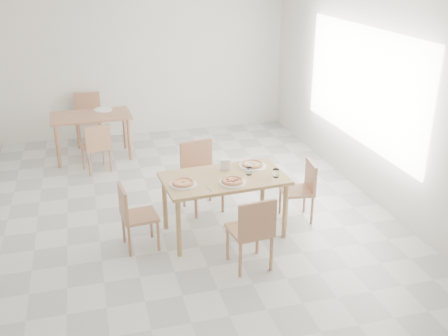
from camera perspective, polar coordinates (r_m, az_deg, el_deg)
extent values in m
plane|color=silver|center=(6.94, -7.35, -5.33)|extent=(7.00, 7.00, 0.00)
plane|color=silver|center=(9.80, -10.84, 11.43)|extent=(6.00, 0.00, 6.00)
plane|color=silver|center=(3.26, 0.71, -11.42)|extent=(6.00, 0.00, 6.00)
plane|color=silver|center=(7.39, 15.92, 7.40)|extent=(0.00, 7.00, 7.00)
cube|color=white|center=(7.60, 14.73, 8.72)|extent=(1.60, 0.02, 3.20)
cube|color=tan|center=(6.20, 0.00, -1.14)|extent=(1.50, 0.92, 0.04)
cylinder|color=tan|center=(5.91, -4.94, -6.56)|extent=(0.06, 0.06, 0.71)
cylinder|color=tan|center=(6.31, 6.66, -4.65)|extent=(0.06, 0.06, 0.71)
cylinder|color=tan|center=(6.50, -6.45, -3.79)|extent=(0.06, 0.06, 0.71)
cylinder|color=tan|center=(6.87, 4.23, -2.21)|extent=(0.06, 0.06, 0.71)
cube|color=tan|center=(5.70, 2.79, -6.78)|extent=(0.47, 0.47, 0.04)
cube|color=tan|center=(5.44, 3.66, -5.66)|extent=(0.43, 0.08, 0.40)
cylinder|color=tan|center=(6.02, 3.64, -7.56)|extent=(0.04, 0.04, 0.41)
cylinder|color=tan|center=(5.90, 0.40, -8.22)|extent=(0.04, 0.04, 0.41)
cylinder|color=tan|center=(5.74, 5.17, -9.24)|extent=(0.04, 0.04, 0.41)
cylinder|color=tan|center=(5.61, 1.79, -9.98)|extent=(0.04, 0.04, 0.41)
cube|color=tan|center=(6.90, -2.31, -1.05)|extent=(0.54, 0.54, 0.04)
cube|color=tan|center=(6.98, -3.05, 1.34)|extent=(0.45, 0.14, 0.43)
cylinder|color=tan|center=(6.77, -3.07, -3.82)|extent=(0.04, 0.04, 0.44)
cylinder|color=tan|center=(6.92, -0.13, -3.17)|extent=(0.04, 0.04, 0.44)
cylinder|color=tan|center=(7.09, -4.36, -2.57)|extent=(0.04, 0.04, 0.44)
cylinder|color=tan|center=(7.23, -1.53, -1.98)|extent=(0.04, 0.04, 0.44)
cube|color=tan|center=(6.13, -9.17, -5.20)|extent=(0.43, 0.43, 0.04)
cube|color=tan|center=(6.01, -10.94, -3.73)|extent=(0.08, 0.39, 0.37)
cylinder|color=tan|center=(6.11, -7.16, -7.38)|extent=(0.03, 0.03, 0.38)
cylinder|color=tan|center=(6.40, -7.93, -5.97)|extent=(0.03, 0.03, 0.38)
cylinder|color=tan|center=(6.06, -10.25, -7.89)|extent=(0.03, 0.03, 0.38)
cylinder|color=tan|center=(6.35, -10.88, -6.44)|extent=(0.03, 0.03, 0.38)
cube|color=tan|center=(6.74, 7.91, -2.49)|extent=(0.43, 0.43, 0.04)
cube|color=tan|center=(6.71, 9.43, -0.82)|extent=(0.08, 0.39, 0.37)
cylinder|color=tan|center=(6.93, 6.13, -3.56)|extent=(0.03, 0.03, 0.38)
cylinder|color=tan|center=(6.65, 6.83, -4.80)|extent=(0.03, 0.03, 0.38)
cylinder|color=tan|center=(7.02, 8.75, -3.36)|extent=(0.03, 0.03, 0.38)
cylinder|color=tan|center=(6.74, 9.55, -4.57)|extent=(0.03, 0.03, 0.38)
cylinder|color=white|center=(5.99, -4.46, -1.80)|extent=(0.31, 0.31, 0.02)
cylinder|color=white|center=(6.50, 3.12, 0.23)|extent=(0.34, 0.34, 0.02)
cylinder|color=white|center=(6.02, 0.93, -1.60)|extent=(0.31, 0.31, 0.02)
cylinder|color=#ECA86F|center=(5.99, -4.46, -1.66)|extent=(0.26, 0.26, 0.01)
torus|color=#ECA86F|center=(5.98, -4.46, -1.58)|extent=(0.26, 0.26, 0.03)
cylinder|color=red|center=(5.98, -4.46, -1.59)|extent=(0.20, 0.20, 0.01)
ellipsoid|color=#155D16|center=(5.98, -4.47, -1.53)|extent=(0.05, 0.04, 0.01)
cylinder|color=#ECA86F|center=(6.49, 3.12, 0.35)|extent=(0.28, 0.28, 0.01)
torus|color=#ECA86F|center=(6.49, 3.13, 0.43)|extent=(0.28, 0.28, 0.03)
cylinder|color=beige|center=(6.49, 3.13, 0.43)|extent=(0.22, 0.22, 0.01)
cylinder|color=#ECA86F|center=(6.02, 0.93, -1.47)|extent=(0.29, 0.29, 0.01)
torus|color=#ECA86F|center=(6.01, 0.93, -1.38)|extent=(0.29, 0.29, 0.03)
cylinder|color=red|center=(6.01, 0.93, -1.39)|extent=(0.22, 0.22, 0.01)
cylinder|color=white|center=(6.25, 2.71, -0.34)|extent=(0.07, 0.07, 0.09)
cylinder|color=white|center=(6.21, 5.68, -0.56)|extent=(0.07, 0.07, 0.10)
cube|color=silver|center=(6.38, 0.12, -0.17)|extent=(0.13, 0.09, 0.01)
cube|color=white|center=(6.36, 0.12, 0.39)|extent=(0.12, 0.07, 0.12)
cube|color=silver|center=(5.87, -1.60, -2.33)|extent=(0.04, 0.17, 0.01)
cube|color=silver|center=(6.22, -4.25, -0.91)|extent=(0.05, 0.17, 0.01)
cube|color=tan|center=(8.87, -14.32, 5.52)|extent=(1.30, 0.78, 0.04)
cylinder|color=tan|center=(8.70, -17.65, 2.20)|extent=(0.06, 0.06, 0.71)
cylinder|color=tan|center=(8.75, -10.25, 3.05)|extent=(0.06, 0.06, 0.71)
cylinder|color=tan|center=(9.26, -17.73, 3.40)|extent=(0.06, 0.06, 0.71)
cylinder|color=tan|center=(9.31, -10.77, 4.19)|extent=(0.06, 0.06, 0.71)
cube|color=tan|center=(8.41, -13.82, 2.24)|extent=(0.48, 0.48, 0.04)
cube|color=tan|center=(8.18, -13.57, 3.22)|extent=(0.38, 0.14, 0.37)
cylinder|color=tan|center=(8.68, -12.99, 1.48)|extent=(0.03, 0.03, 0.38)
cylinder|color=tan|center=(8.59, -15.09, 1.06)|extent=(0.03, 0.03, 0.38)
cylinder|color=tan|center=(8.38, -12.26, 0.78)|extent=(0.03, 0.03, 0.38)
cylinder|color=tan|center=(8.29, -14.42, 0.34)|extent=(0.03, 0.03, 0.38)
cube|color=tan|center=(9.61, -14.54, 5.09)|extent=(0.47, 0.47, 0.04)
cube|color=tan|center=(9.74, -14.64, 6.76)|extent=(0.45, 0.07, 0.43)
cylinder|color=tan|center=(9.51, -15.59, 3.27)|extent=(0.04, 0.04, 0.44)
cylinder|color=tan|center=(9.49, -13.28, 3.46)|extent=(0.04, 0.04, 0.44)
cylinder|color=tan|center=(9.87, -15.49, 3.99)|extent=(0.04, 0.04, 0.44)
cylinder|color=tan|center=(9.85, -13.26, 4.18)|extent=(0.04, 0.04, 0.44)
cylinder|color=white|center=(9.08, -13.04, 6.21)|extent=(0.31, 0.31, 0.02)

